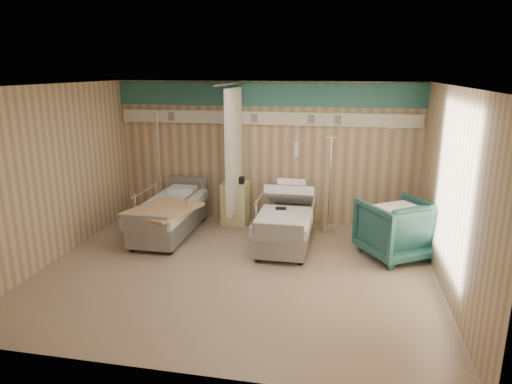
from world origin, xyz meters
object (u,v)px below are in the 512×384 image
bed_left (169,219)px  bedside_cabinet (235,203)px  visitor_armchair (396,229)px  iv_stand_right (328,212)px  bed_right (286,227)px  iv_stand_left (162,198)px

bed_left → bedside_cabinet: bearing=40.6°
visitor_armchair → iv_stand_right: size_ratio=0.58×
bed_right → bed_left: size_ratio=1.00×
iv_stand_right → iv_stand_left: 3.38m
bedside_cabinet → iv_stand_left: iv_stand_left is taller
visitor_armchair → iv_stand_right: (-1.15, 1.04, -0.11)m
bed_left → iv_stand_right: bearing=15.3°
bed_left → visitor_armchair: visitor_armchair is taller
iv_stand_left → bed_right: bearing=-16.9°
visitor_armchair → bed_right: bearing=-39.2°
bed_left → iv_stand_right: 3.01m
bed_left → bedside_cabinet: (1.05, 0.90, 0.11)m
bed_right → iv_stand_left: (-2.68, 0.81, 0.14)m
bedside_cabinet → iv_stand_right: 1.86m
bedside_cabinet → iv_stand_left: size_ratio=0.38×
bed_right → visitor_armchair: 1.87m
bed_right → iv_stand_left: 2.80m
bed_right → bed_left: 2.20m
bedside_cabinet → visitor_armchair: (3.00, -1.14, 0.06)m
bed_left → bedside_cabinet: bedside_cabinet is taller
bed_right → bedside_cabinet: size_ratio=2.54×
visitor_armchair → iv_stand_left: size_ratio=0.48×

